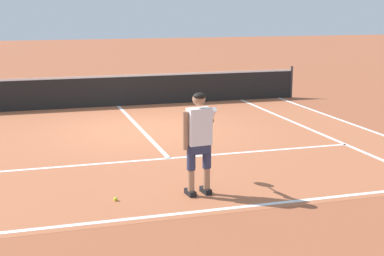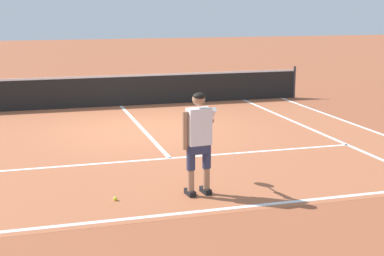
% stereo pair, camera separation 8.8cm
% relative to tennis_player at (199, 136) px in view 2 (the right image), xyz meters
% --- Properties ---
extents(ground_plane, '(80.00, 80.00, 0.00)m').
position_rel_tennis_player_xyz_m(ground_plane, '(0.08, 5.18, -0.99)').
color(ground_plane, '#9E5133').
extents(court_inner_surface, '(10.98, 9.87, 0.00)m').
position_rel_tennis_player_xyz_m(court_inner_surface, '(0.08, 3.97, -0.99)').
color(court_inner_surface, '#B2603D').
rests_on(court_inner_surface, ground).
extents(line_baseline, '(10.98, 0.10, 0.01)m').
position_rel_tennis_player_xyz_m(line_baseline, '(0.08, -0.77, -0.99)').
color(line_baseline, white).
rests_on(line_baseline, ground).
extents(line_service, '(8.23, 0.10, 0.01)m').
position_rel_tennis_player_xyz_m(line_service, '(0.08, 2.30, -0.99)').
color(line_service, white).
rests_on(line_service, ground).
extents(line_centre_service, '(0.10, 6.40, 0.01)m').
position_rel_tennis_player_xyz_m(line_centre_service, '(0.08, 5.50, -0.99)').
color(line_centre_service, white).
rests_on(line_centre_service, ground).
extents(line_singles_right, '(0.10, 9.47, 0.01)m').
position_rel_tennis_player_xyz_m(line_singles_right, '(4.19, 3.97, -0.99)').
color(line_singles_right, white).
rests_on(line_singles_right, ground).
extents(line_doubles_right, '(0.10, 9.47, 0.01)m').
position_rel_tennis_player_xyz_m(line_doubles_right, '(5.57, 3.97, -0.99)').
color(line_doubles_right, white).
rests_on(line_doubles_right, ground).
extents(tennis_net, '(11.96, 0.08, 1.07)m').
position_rel_tennis_player_xyz_m(tennis_net, '(0.08, 8.70, -0.49)').
color(tennis_net, '#333338').
rests_on(tennis_net, ground).
extents(tennis_player, '(0.61, 1.16, 1.71)m').
position_rel_tennis_player_xyz_m(tennis_player, '(0.00, 0.00, 0.00)').
color(tennis_player, black).
rests_on(tennis_player, ground).
extents(tennis_ball_near_feet, '(0.07, 0.07, 0.07)m').
position_rel_tennis_player_xyz_m(tennis_ball_near_feet, '(-1.37, 0.07, -0.96)').
color(tennis_ball_near_feet, '#CCE02D').
rests_on(tennis_ball_near_feet, ground).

